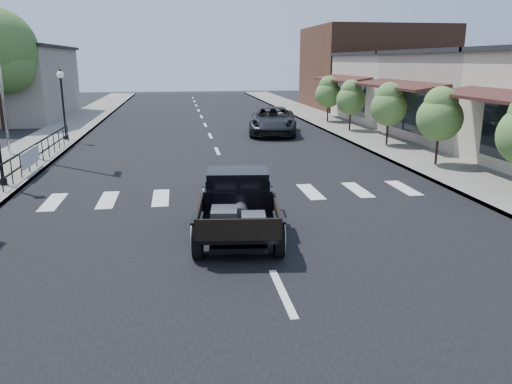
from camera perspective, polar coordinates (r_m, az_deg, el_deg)
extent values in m
plane|color=black|center=(12.10, 0.12, -5.30)|extent=(120.00, 120.00, 0.00)
cube|color=black|center=(26.61, -4.97, 5.78)|extent=(14.00, 80.00, 0.02)
cube|color=gray|center=(27.37, -23.08, 5.04)|extent=(3.00, 80.00, 0.15)
cube|color=gray|center=(28.46, 12.46, 6.21)|extent=(3.00, 80.00, 0.15)
cube|color=#ADA091|center=(29.53, 26.17, 9.61)|extent=(10.00, 9.00, 4.50)
cube|color=beige|center=(37.27, 18.25, 11.14)|extent=(10.00, 9.00, 4.50)
cube|color=brown|center=(46.55, 13.29, 13.61)|extent=(11.00, 10.00, 7.00)
imported|color=black|center=(29.11, 1.95, 8.11)|extent=(3.58, 5.95, 1.54)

